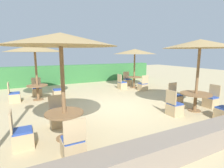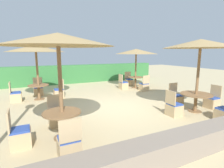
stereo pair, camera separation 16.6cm
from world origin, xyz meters
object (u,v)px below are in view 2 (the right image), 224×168
at_px(patio_chair_front_left_south, 69,146).
at_px(patio_chair_front_right_east, 212,102).
at_px(parasol_back_left, 36,49).
at_px(patio_chair_back_right_west, 123,85).
at_px(patio_chair_back_left_west, 16,96).
at_px(patio_chair_back_right_north, 129,82).
at_px(parasol_front_right, 201,44).
at_px(patio_chair_back_right_south, 144,86).
at_px(patio_chair_back_left_east, 59,92).
at_px(parasol_back_right, 136,52).
at_px(patio_chair_back_left_north, 38,90).
at_px(patio_chair_front_right_north, 176,99).
at_px(round_table_front_right, 196,97).
at_px(parasol_front_left, 58,40).
at_px(round_table_back_left, 39,88).
at_px(patio_chair_front_right_west, 174,109).
at_px(round_table_back_right, 135,80).
at_px(patio_chair_front_left_north, 57,117).
at_px(round_table_front_left, 62,118).
at_px(patio_chair_front_left_west, 20,136).

height_order(patio_chair_front_left_south, patio_chair_front_right_east, same).
distance_m(parasol_back_left, patio_chair_back_right_west, 5.36).
relative_size(patio_chair_back_left_west, patio_chair_back_right_west, 1.00).
relative_size(patio_chair_back_right_north, patio_chair_back_right_west, 1.00).
height_order(patio_chair_front_left_south, parasol_front_right, parasol_front_right).
bearing_deg(patio_chair_back_right_south, parasol_back_left, 174.32).
xyz_separation_m(patio_chair_back_left_east, parasol_back_right, (4.86, 0.46, 2.04)).
xyz_separation_m(patio_chair_back_left_north, patio_chair_back_right_north, (5.83, 0.33, 0.00)).
bearing_deg(parasol_front_right, patio_chair_front_right_north, 89.54).
relative_size(parasol_front_right, round_table_front_right, 2.35).
distance_m(patio_chair_front_left_south, patio_chair_back_left_north, 6.38).
bearing_deg(parasol_back_left, parasol_back_right, 3.95).
bearing_deg(parasol_front_left, patio_chair_back_left_east, 81.88).
relative_size(round_table_back_left, patio_chair_back_right_west, 1.03).
relative_size(patio_chair_back_left_west, round_table_front_right, 0.81).
relative_size(parasol_front_right, patio_chair_back_right_west, 2.92).
bearing_deg(parasol_back_right, patio_chair_back_right_south, -91.70).
distance_m(patio_chair_front_left_south, patio_chair_back_left_east, 5.40).
height_order(parasol_back_left, patio_chair_front_right_north, parasol_back_left).
relative_size(patio_chair_front_right_east, patio_chair_back_right_north, 1.00).
distance_m(patio_chair_front_right_west, patio_chair_back_right_west, 4.95).
relative_size(parasol_back_left, patio_chair_back_right_north, 2.84).
bearing_deg(parasol_back_left, patio_chair_front_right_east, -35.69).
xyz_separation_m(patio_chair_back_left_west, patio_chair_front_right_east, (7.28, -4.55, 0.00)).
bearing_deg(patio_chair_front_right_north, parasol_front_right, 89.54).
xyz_separation_m(patio_chair_front_right_west, patio_chair_front_right_east, (2.08, -0.00, 0.00)).
height_order(parasol_back_left, patio_chair_back_right_west, parasol_back_left).
bearing_deg(parasol_back_right, patio_chair_back_left_west, -177.01).
height_order(round_table_back_right, patio_chair_back_right_south, patio_chair_back_right_south).
bearing_deg(patio_chair_back_right_west, parasol_front_right, 4.35).
distance_m(patio_chair_back_left_north, patio_chair_front_right_north, 6.91).
distance_m(parasol_back_left, patio_chair_back_right_north, 6.37).
distance_m(patio_chair_back_left_west, patio_chair_front_right_west, 6.91).
bearing_deg(parasol_back_left, patio_chair_front_right_west, -47.02).
distance_m(patio_chair_back_left_west, round_table_back_right, 6.81).
xyz_separation_m(patio_chair_front_left_north, patio_chair_back_right_west, (4.61, 3.94, 0.00)).
bearing_deg(patio_chair_back_left_north, patio_chair_back_left_east, 131.86).
xyz_separation_m(patio_chair_front_right_east, patio_chair_back_right_west, (-1.38, 4.90, 0.00)).
bearing_deg(patio_chair_back_right_west, patio_chair_back_right_north, 132.75).
height_order(parasol_front_left, parasol_back_left, parasol_front_left).
relative_size(patio_chair_front_left_north, patio_chair_back_left_east, 1.00).
bearing_deg(round_table_front_left, parasol_front_left, 26.57).
relative_size(patio_chair_front_left_west, patio_chair_back_right_north, 1.00).
xyz_separation_m(patio_chair_back_left_west, patio_chair_back_right_north, (6.85, 1.24, 0.00)).
relative_size(round_table_front_left, patio_chair_front_right_east, 1.06).
height_order(round_table_back_left, patio_chair_back_right_west, patio_chair_back_right_west).
relative_size(patio_chair_back_left_west, patio_chair_front_right_west, 1.00).
bearing_deg(patio_chair_front_left_south, patio_chair_back_right_west, 51.49).
height_order(round_table_front_left, patio_chair_back_left_west, patio_chair_back_left_west).
xyz_separation_m(parasol_front_left, round_table_front_left, (-0.00, -0.00, -1.97)).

